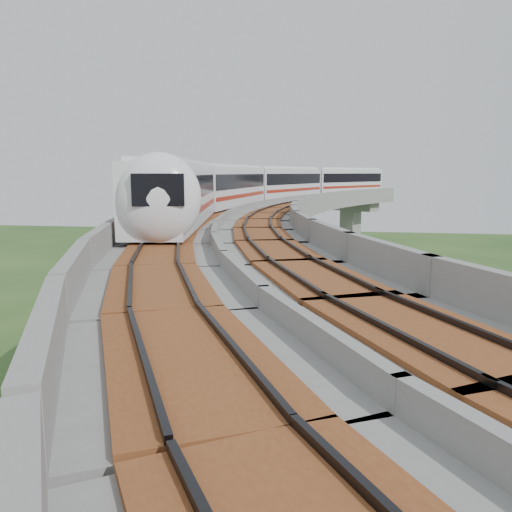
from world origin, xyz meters
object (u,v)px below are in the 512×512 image
object	(u,v)px
car_white	(467,403)
metro_train	(278,184)
car_red	(414,352)
car_dark	(368,323)

from	to	relation	value
car_white	metro_train	bearing A→B (deg)	118.48
metro_train	car_red	world-z (taller)	metro_train
car_white	car_dark	size ratio (longest dim) A/B	0.65
metro_train	car_white	distance (m)	26.88
metro_train	car_white	xyz separation A→B (m)	(13.15, -20.28, -11.75)
car_red	metro_train	bearing A→B (deg)	-152.78
car_dark	car_red	bearing A→B (deg)	-154.17
car_white	car_red	distance (m)	7.97
metro_train	car_red	xyz separation A→B (m)	(11.41, -12.51, -11.67)
car_red	car_dark	xyz separation A→B (m)	(-2.90, 6.20, 0.07)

